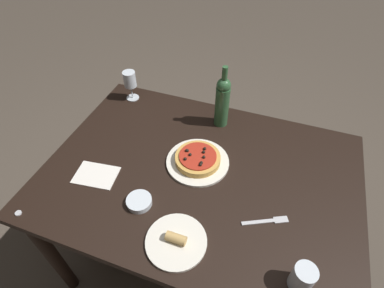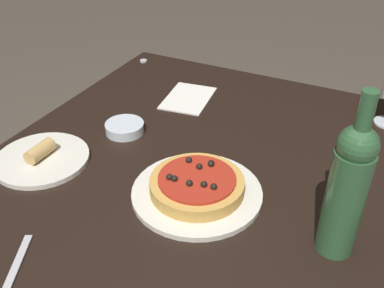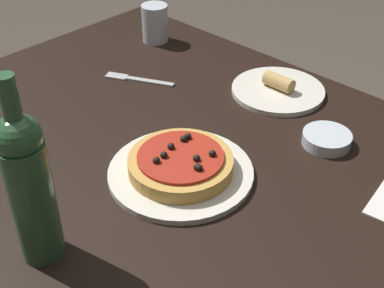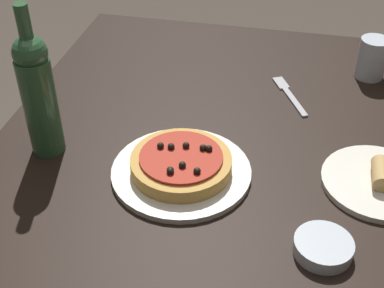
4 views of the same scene
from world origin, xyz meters
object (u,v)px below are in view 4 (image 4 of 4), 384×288
Objects in this scene: dining_table at (208,201)px; pizza at (181,163)px; wine_bottle at (38,92)px; dinner_plate at (181,172)px; side_plate at (379,181)px; fork at (288,93)px; water_cup at (372,58)px; side_bowl at (323,247)px.

pizza is (0.03, -0.05, 0.12)m from dining_table.
dining_table is 0.41m from wine_bottle.
dinner_plate is 1.39× the size of pizza.
wine_bottle reaches higher than side_plate.
dinner_plate reaches higher than fork.
wine_bottle is 1.91× the size of fork.
water_cup is 0.63m from side_bowl.
dining_table is at bearing 120.22° from pizza.
dining_table is at bearing 91.17° from wine_bottle.
dining_table is at bearing -86.19° from side_plate.
pizza reaches higher than side_bowl.
water_cup is at bearing 141.29° from dinner_plate.
side_plate is at bearing -172.74° from fork.
side_bowl reaches higher than dining_table.
wine_bottle is at bearing -106.41° from side_bowl.
side_bowl is (0.62, -0.10, -0.04)m from water_cup.
side_plate reaches higher than side_bowl.
wine_bottle reaches higher than fork.
water_cup is 0.43m from side_plate.
pizza is at bearing -59.78° from dining_table.
water_cup is at bearing 141.30° from pizza.
dinner_plate is 2.68× the size of water_cup.
side_plate is at bearing 92.47° from wine_bottle.
water_cup is (-0.47, 0.38, 0.05)m from dinner_plate.
dining_table is 0.57m from water_cup.
side_bowl reaches higher than dinner_plate.
wine_bottle reaches higher than dining_table.
dining_table is 7.94× the size of fork.
water_cup is (-0.45, 0.67, -0.09)m from wine_bottle.
dining_table is 13.27× the size of side_bowl.
dining_table is 0.31m from side_bowl.
dinner_plate is 0.02m from pizza.
fork is (-0.32, 0.48, -0.14)m from wine_bottle.
fork is at bearing 123.97° from wine_bottle.
water_cup is 0.47× the size of side_plate.
pizza is at bearing 125.29° from fork.
side_bowl is (0.17, 0.23, 0.10)m from dining_table.
dinner_plate is 0.39m from fork.
dinner_plate is at bearing -135.78° from pizza.
fork is 0.35m from side_plate.
side_plate is at bearing 0.06° from water_cup.
dining_table is 0.11m from dinner_plate.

